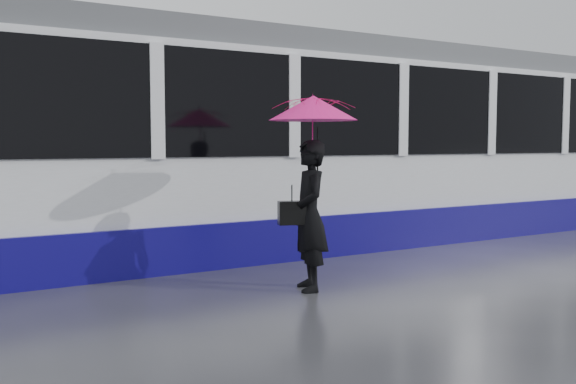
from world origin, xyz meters
TOP-DOWN VIEW (x-y plane):
  - ground at (0.00, 0.00)m, footprint 90.00×90.00m
  - rails at (0.00, 2.50)m, footprint 34.00×1.51m
  - tram at (-2.63, 2.50)m, footprint 26.00×2.56m
  - woman at (0.07, -0.36)m, footprint 0.59×0.72m
  - umbrella at (0.12, -0.36)m, footprint 1.28×1.28m
  - handbag at (-0.15, -0.34)m, footprint 0.33×0.22m

SIDE VIEW (x-z plane):
  - ground at x=0.00m, z-range 0.00..0.00m
  - rails at x=0.00m, z-range 0.00..0.02m
  - woman at x=0.07m, z-range 0.00..1.72m
  - handbag at x=-0.15m, z-range 0.68..1.12m
  - tram at x=-2.63m, z-range -0.04..3.31m
  - umbrella at x=0.12m, z-range 1.30..2.46m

